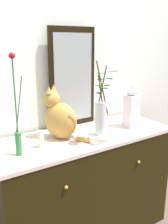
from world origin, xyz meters
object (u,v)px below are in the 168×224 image
(mirror_leaning, at_px, (73,78))
(cat_sitting, at_px, (60,118))
(sideboard, at_px, (84,186))
(vase_slim_green, at_px, (17,127))
(vase_glass_clear, at_px, (101,114))
(candle_pillar, at_px, (41,139))
(bowl_porcelain, at_px, (100,138))
(jar_lidded_porcelain, at_px, (131,108))

(mirror_leaning, height_order, cat_sitting, mirror_leaning)
(sideboard, height_order, vase_slim_green, vase_slim_green)
(sideboard, distance_m, vase_glass_clear, 0.66)
(sideboard, bearing_deg, candle_pillar, -174.33)
(cat_sitting, xyz_separation_m, vase_glass_clear, (0.21, -0.21, 0.04))
(mirror_leaning, bearing_deg, sideboard, -101.93)
(vase_slim_green, relative_size, bowl_porcelain, 3.54)
(vase_glass_clear, relative_size, candle_pillar, 3.96)
(mirror_leaning, distance_m, vase_glass_clear, 0.46)
(vase_slim_green, xyz_separation_m, jar_lidded_porcelain, (0.95, 0.02, -0.03))
(mirror_leaning, height_order, vase_glass_clear, mirror_leaning)
(mirror_leaning, xyz_separation_m, candle_pillar, (-0.42, -0.28, -0.34))
(mirror_leaning, bearing_deg, cat_sitting, -138.78)
(jar_lidded_porcelain, relative_size, candle_pillar, 2.62)
(mirror_leaning, xyz_separation_m, jar_lidded_porcelain, (0.38, -0.29, -0.24))
(jar_lidded_porcelain, bearing_deg, mirror_leaning, 142.43)
(cat_sitting, relative_size, jar_lidded_porcelain, 1.23)
(vase_slim_green, distance_m, jar_lidded_porcelain, 0.95)
(jar_lidded_porcelain, bearing_deg, vase_slim_green, -178.54)
(mirror_leaning, xyz_separation_m, cat_sitting, (-0.23, -0.20, -0.24))
(mirror_leaning, relative_size, vase_glass_clear, 1.54)
(sideboard, xyz_separation_m, vase_glass_clear, (0.03, -0.16, 0.63))
(mirror_leaning, distance_m, vase_slim_green, 0.69)
(vase_glass_clear, bearing_deg, mirror_leaning, 87.17)
(vase_slim_green, relative_size, candle_pillar, 4.79)
(vase_slim_green, xyz_separation_m, candle_pillar, (0.16, 0.03, -0.13))
(sideboard, relative_size, cat_sitting, 3.38)
(candle_pillar, bearing_deg, mirror_leaning, 34.21)
(bowl_porcelain, height_order, candle_pillar, candle_pillar)
(mirror_leaning, xyz_separation_m, vase_glass_clear, (-0.02, -0.41, -0.20))
(bowl_porcelain, bearing_deg, vase_glass_clear, -83.71)
(mirror_leaning, xyz_separation_m, vase_slim_green, (-0.57, -0.31, -0.21))
(sideboard, xyz_separation_m, mirror_leaning, (0.05, 0.25, 0.83))
(sideboard, bearing_deg, vase_glass_clear, -78.99)
(mirror_leaning, relative_size, candle_pillar, 6.08)
(bowl_porcelain, bearing_deg, jar_lidded_porcelain, 16.50)
(bowl_porcelain, xyz_separation_m, jar_lidded_porcelain, (0.40, 0.12, 0.13))
(vase_slim_green, bearing_deg, bowl_porcelain, -9.60)
(mirror_leaning, distance_m, jar_lidded_porcelain, 0.53)
(vase_slim_green, relative_size, jar_lidded_porcelain, 1.83)
(cat_sitting, distance_m, jar_lidded_porcelain, 0.61)
(vase_glass_clear, bearing_deg, bowl_porcelain, 96.29)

